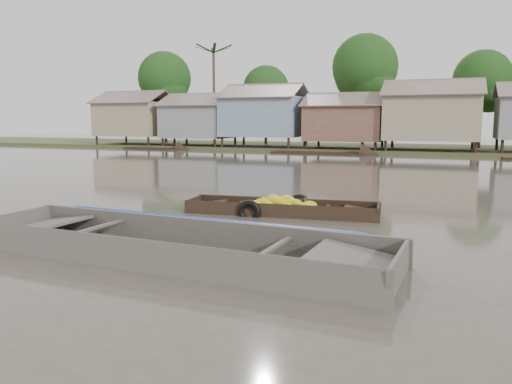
% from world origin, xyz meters
% --- Properties ---
extents(ground, '(120.00, 120.00, 0.00)m').
position_xyz_m(ground, '(0.00, 0.00, 0.00)').
color(ground, '#4B4439').
rests_on(ground, ground).
extents(riverbank, '(120.00, 12.47, 10.22)m').
position_xyz_m(riverbank, '(3.03, 31.86, 3.07)').
color(riverbank, '#384723').
rests_on(riverbank, ground).
extents(banana_boat, '(5.27, 1.77, 0.71)m').
position_xyz_m(banana_boat, '(-0.48, 3.12, 0.13)').
color(banana_boat, black).
rests_on(banana_boat, ground).
extents(viewer_boat, '(8.43, 2.63, 0.67)m').
position_xyz_m(viewer_boat, '(-0.95, -1.59, 0.08)').
color(viewer_boat, '#49453E').
rests_on(viewer_boat, ground).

